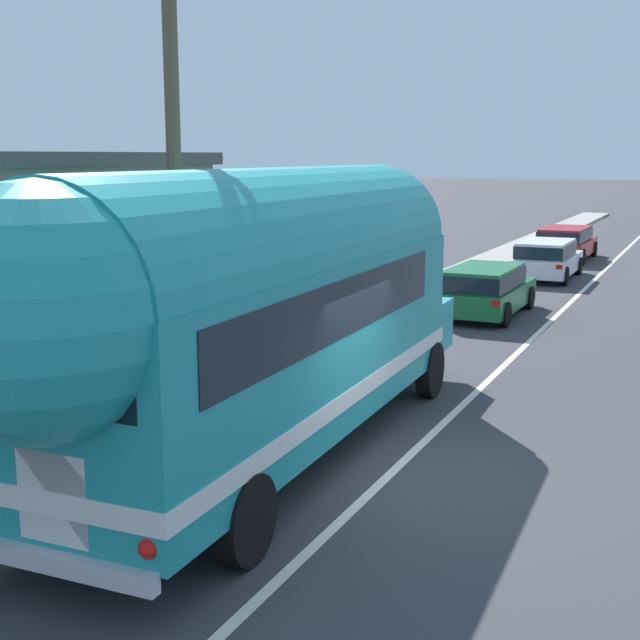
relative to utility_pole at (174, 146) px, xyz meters
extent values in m
plane|color=#38383D|center=(4.28, -1.26, -4.42)|extent=(300.00, 300.00, 0.00)
cube|color=silver|center=(4.28, 10.74, -4.42)|extent=(0.14, 80.00, 0.01)
cube|color=silver|center=(0.76, 10.74, -4.42)|extent=(0.12, 80.00, 0.01)
cube|color=gray|center=(-0.15, 8.74, -4.35)|extent=(1.81, 90.00, 0.15)
cylinder|color=brown|center=(0.00, 0.00, -0.17)|extent=(0.24, 0.24, 8.50)
cube|color=teal|center=(2.54, -1.53, -2.67)|extent=(2.76, 9.05, 2.30)
cylinder|color=teal|center=(2.54, -1.53, -1.52)|extent=(2.71, 8.95, 2.45)
sphere|color=teal|center=(2.67, -5.97, -1.52)|extent=(2.40, 2.40, 2.40)
cube|color=teal|center=(2.38, 3.61, -3.35)|extent=(2.30, 1.37, 0.95)
cube|color=white|center=(2.54, -1.53, -3.32)|extent=(2.81, 9.09, 0.24)
cube|color=black|center=(2.55, -1.83, -2.07)|extent=(2.74, 7.25, 0.76)
cube|color=black|center=(2.67, -5.98, -2.02)|extent=(2.00, 0.14, 0.84)
cube|color=white|center=(2.67, -5.99, -3.27)|extent=(0.80, 0.08, 0.90)
cube|color=silver|center=(2.67, -6.08, -3.87)|extent=(2.34, 0.21, 0.20)
sphere|color=red|center=(3.72, -5.97, -3.57)|extent=(0.20, 0.20, 0.20)
cube|color=black|center=(2.40, 3.01, -2.02)|extent=(2.14, 0.16, 0.96)
cube|color=silver|center=(2.36, 4.29, -3.47)|extent=(0.90, 0.13, 0.56)
cylinder|color=black|center=(1.25, 2.52, -3.92)|extent=(0.29, 1.01, 1.00)
cylinder|color=black|center=(3.58, 2.59, -3.92)|extent=(0.29, 1.01, 1.00)
cylinder|color=black|center=(1.45, -4.46, -3.92)|extent=(0.29, 1.01, 1.00)
cylinder|color=black|center=(3.79, -4.39, -3.92)|extent=(0.29, 1.01, 1.00)
cube|color=#196633|center=(2.52, 10.96, -3.90)|extent=(1.80, 4.27, 0.60)
cube|color=#196633|center=(2.51, 10.49, -3.33)|extent=(1.59, 3.02, 0.55)
cube|color=black|center=(2.51, 10.49, -3.36)|extent=(1.65, 3.06, 0.43)
cube|color=red|center=(1.74, 8.83, -3.72)|extent=(0.20, 0.04, 0.14)
cube|color=red|center=(3.26, 8.82, -3.72)|extent=(0.20, 0.04, 0.14)
cylinder|color=black|center=(1.69, 12.39, -4.10)|extent=(0.21, 0.64, 0.64)
cylinder|color=black|center=(3.37, 12.38, -4.10)|extent=(0.21, 0.64, 0.64)
cylinder|color=black|center=(1.66, 9.54, -4.10)|extent=(0.21, 0.64, 0.64)
cylinder|color=black|center=(3.34, 9.53, -4.10)|extent=(0.21, 0.64, 0.64)
cube|color=white|center=(2.70, 18.84, -3.90)|extent=(1.80, 4.35, 0.60)
cube|color=white|center=(2.70, 18.37, -3.33)|extent=(1.59, 2.90, 0.55)
cube|color=black|center=(2.70, 18.37, -3.36)|extent=(1.65, 2.94, 0.43)
cube|color=red|center=(1.92, 16.66, -3.72)|extent=(0.20, 0.04, 0.14)
cube|color=red|center=(3.46, 16.66, -3.72)|extent=(0.20, 0.04, 0.14)
cylinder|color=black|center=(1.86, 20.32, -4.10)|extent=(0.20, 0.64, 0.64)
cylinder|color=black|center=(3.55, 20.31, -4.10)|extent=(0.20, 0.64, 0.64)
cylinder|color=black|center=(1.84, 17.38, -4.10)|extent=(0.20, 0.64, 0.64)
cylinder|color=black|center=(3.54, 17.37, -4.10)|extent=(0.20, 0.64, 0.64)
cube|color=#A5191E|center=(2.38, 24.88, -3.90)|extent=(1.92, 4.54, 0.60)
cube|color=#A5191E|center=(2.37, 24.40, -3.33)|extent=(1.70, 3.29, 0.55)
cube|color=black|center=(2.37, 24.40, -3.36)|extent=(1.76, 3.33, 0.43)
cube|color=red|center=(1.54, 22.62, -3.72)|extent=(0.20, 0.04, 0.14)
cube|color=red|center=(3.15, 22.60, -3.72)|extent=(0.20, 0.04, 0.14)
cylinder|color=black|center=(1.52, 26.45, -4.10)|extent=(0.21, 0.64, 0.64)
cylinder|color=black|center=(3.29, 26.42, -4.10)|extent=(0.21, 0.64, 0.64)
cylinder|color=black|center=(1.47, 23.33, -4.10)|extent=(0.21, 0.64, 0.64)
cylinder|color=black|center=(3.24, 23.31, -4.10)|extent=(0.21, 0.64, 0.64)
camera|label=1|loc=(8.08, -11.72, -0.14)|focal=47.95mm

